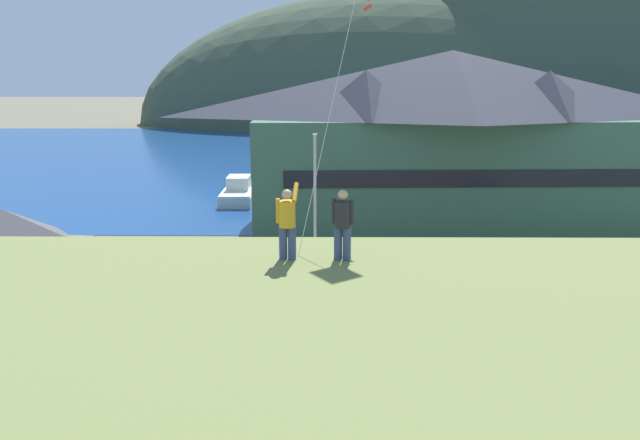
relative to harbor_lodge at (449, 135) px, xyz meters
The scene contains 21 objects.
ground_plane 23.58m from the harbor_lodge, 111.74° to the right, with size 600.00×600.00×0.00m, color #66604C.
parking_lot_pad 19.23m from the harbor_lodge, 117.60° to the right, with size 40.00×20.00×0.10m, color gray.
bay_water 40.34m from the harbor_lodge, 102.18° to the left, with size 360.00×84.00×0.03m, color navy.
far_hill_west_ridge 97.84m from the harbor_lodge, 82.64° to the left, with size 127.32×61.56×59.25m, color #3D4C38.
far_hill_east_peak 105.77m from the harbor_lodge, 62.10° to the left, with size 99.66×59.11×90.05m, color #3D4C38.
harbor_lodge is the anchor object (origin of this frame).
storage_shed_near_lot 28.28m from the harbor_lodge, 142.77° to the right, with size 6.22×6.03×4.95m.
wharf_dock 18.06m from the harbor_lodge, 136.65° to the left, with size 3.20×11.24×0.70m.
moored_boat_wharfside 19.24m from the harbor_lodge, 150.92° to the left, with size 2.81×8.32×2.16m.
moored_boat_outer_mooring 15.83m from the harbor_lodge, 127.07° to the left, with size 2.33×7.04×2.16m.
parked_car_mid_row_center 26.28m from the harbor_lodge, 128.48° to the right, with size 4.22×2.09×1.82m.
parked_car_mid_row_near 17.15m from the harbor_lodge, 107.89° to the right, with size 4.21×2.07×1.82m.
parked_car_front_row_red 24.37m from the harbor_lodge, 118.53° to the right, with size 4.26×2.17×1.82m.
parked_car_mid_row_far 15.08m from the harbor_lodge, 89.28° to the right, with size 4.36×2.38×1.82m.
parked_car_lone_by_shed 17.45m from the harbor_lodge, 71.87° to the right, with size 4.29×2.22×1.82m.
parked_car_corner_spot 20.66m from the harbor_lodge, 88.03° to the right, with size 4.30×2.24×1.82m.
parked_car_back_row_right 21.61m from the harbor_lodge, 107.98° to the right, with size 4.29×2.24×1.82m.
parked_car_front_row_silver 22.60m from the harbor_lodge, 135.63° to the right, with size 4.27×2.19×1.82m.
parking_light_pole 14.11m from the harbor_lodge, 131.09° to the right, with size 0.24×0.78×7.40m.
person_kite_flyer 28.84m from the harbor_lodge, 109.37° to the right, with size 0.54×0.65×1.86m.
person_companion 28.47m from the harbor_lodge, 106.79° to the right, with size 0.54×0.40×1.74m.
Camera 1 is at (-0.25, -19.90, 10.39)m, focal length 32.86 mm.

